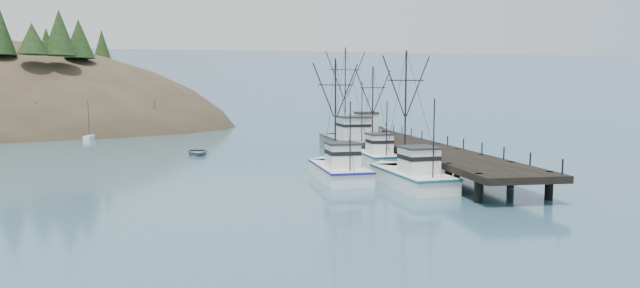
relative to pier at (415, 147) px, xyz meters
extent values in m
plane|color=#325A70|center=(-14.00, -16.00, -1.69)|extent=(400.00, 400.00, 0.00)
cube|color=black|center=(0.00, 0.00, 0.06)|extent=(6.00, 44.00, 0.50)
cylinder|color=black|center=(-2.60, -20.00, -0.69)|extent=(0.56, 0.56, 2.00)
cylinder|color=black|center=(2.60, -20.00, -0.69)|extent=(0.56, 0.56, 2.00)
cylinder|color=black|center=(-2.60, -15.00, -0.69)|extent=(0.56, 0.56, 2.00)
cylinder|color=black|center=(2.60, -15.00, -0.69)|extent=(0.56, 0.56, 2.00)
cylinder|color=black|center=(-2.60, -10.00, -0.69)|extent=(0.56, 0.56, 2.00)
cylinder|color=black|center=(2.60, -10.00, -0.69)|extent=(0.56, 0.56, 2.00)
cylinder|color=black|center=(-2.60, -5.00, -0.69)|extent=(0.56, 0.56, 2.00)
cylinder|color=black|center=(2.60, -5.00, -0.69)|extent=(0.56, 0.56, 2.00)
cylinder|color=black|center=(-2.60, 0.00, -0.69)|extent=(0.56, 0.56, 2.00)
cylinder|color=black|center=(2.60, 0.00, -0.69)|extent=(0.56, 0.56, 2.00)
cylinder|color=black|center=(-2.60, 5.00, -0.69)|extent=(0.56, 0.56, 2.00)
cylinder|color=black|center=(2.60, 5.00, -0.69)|extent=(0.56, 0.56, 2.00)
cylinder|color=black|center=(-2.60, 10.00, -0.69)|extent=(0.56, 0.56, 2.00)
cylinder|color=black|center=(2.60, 10.00, -0.69)|extent=(0.56, 0.56, 2.00)
cylinder|color=black|center=(-2.60, 15.00, -0.69)|extent=(0.56, 0.56, 2.00)
cylinder|color=black|center=(2.60, 15.00, -0.69)|extent=(0.56, 0.56, 2.00)
cylinder|color=black|center=(-2.60, 20.00, -0.69)|extent=(0.56, 0.56, 2.00)
cylinder|color=black|center=(2.60, 20.00, -0.69)|extent=(0.56, 0.56, 2.00)
cube|color=beige|center=(-52.00, 40.00, -0.29)|extent=(4.00, 5.00, 2.80)
cube|color=beige|center=(-58.00, 44.00, -0.29)|extent=(4.00, 5.00, 2.80)
cube|color=beige|center=(-48.00, 46.00, -0.29)|extent=(4.00, 5.00, 2.80)
cube|color=#9EB2C6|center=(-4.00, 154.00, -1.69)|extent=(360.00, 40.00, 26.00)
cube|color=silver|center=(-54.00, 169.00, -1.69)|extent=(180.00, 25.00, 18.00)
cube|color=white|center=(-34.18, 42.85, -1.39)|extent=(1.00, 3.50, 0.90)
cylinder|color=black|center=(-34.18, 42.85, 1.51)|extent=(0.08, 0.08, 6.00)
cube|color=white|center=(-44.75, 47.14, -1.39)|extent=(1.00, 3.50, 0.90)
cylinder|color=black|center=(-44.75, 47.14, 1.51)|extent=(0.08, 0.08, 6.00)
cube|color=white|center=(-50.79, 34.09, -1.39)|extent=(1.00, 3.50, 0.90)
cylinder|color=black|center=(-50.79, 34.09, 1.51)|extent=(0.08, 0.08, 6.00)
cube|color=white|center=(-42.01, 42.53, -1.39)|extent=(1.00, 3.50, 0.90)
cylinder|color=black|center=(-42.01, 42.53, 1.51)|extent=(0.08, 0.08, 6.00)
cube|color=white|center=(-45.03, 47.57, -1.39)|extent=(1.00, 3.50, 0.90)
cylinder|color=black|center=(-45.03, 47.57, 1.51)|extent=(0.08, 0.08, 6.00)
cube|color=white|center=(-42.62, 32.65, -1.39)|extent=(1.00, 3.50, 0.90)
cylinder|color=black|center=(-42.62, 32.65, 1.51)|extent=(0.08, 0.08, 6.00)
cube|color=white|center=(-5.03, -13.49, -1.24)|extent=(4.53, 9.37, 1.60)
cube|color=white|center=(-5.54, -9.00, -1.24)|extent=(3.51, 3.51, 1.60)
cube|color=#17515F|center=(-5.03, -13.49, -0.54)|extent=(4.63, 9.61, 0.18)
cube|color=silver|center=(-4.90, -14.64, 0.51)|extent=(2.74, 2.81, 1.90)
cube|color=#26262B|center=(-4.90, -14.64, 1.54)|extent=(2.98, 3.07, 0.16)
cylinder|color=black|center=(-5.19, -12.11, 4.34)|extent=(0.14, 0.14, 9.56)
cylinder|color=black|center=(-4.63, -16.94, 2.43)|extent=(0.10, 0.10, 5.74)
cube|color=white|center=(-10.15, -9.43, -1.24)|extent=(4.14, 9.04, 1.60)
cube|color=white|center=(-10.45, -5.03, -1.24)|extent=(3.55, 3.55, 1.60)
cube|color=navy|center=(-10.15, -9.43, -0.54)|extent=(4.23, 9.27, 0.18)
cube|color=silver|center=(-10.07, -10.56, 0.51)|extent=(2.65, 2.65, 1.90)
cube|color=#26262B|center=(-10.07, -10.56, 1.54)|extent=(2.88, 2.89, 0.16)
cylinder|color=black|center=(-10.24, -8.08, 4.13)|extent=(0.14, 0.14, 9.15)
cylinder|color=black|center=(-9.92, -12.82, 2.30)|extent=(0.10, 0.10, 5.49)
cube|color=white|center=(-4.49, -0.56, -1.24)|extent=(3.72, 8.59, 1.60)
cube|color=white|center=(-4.73, 3.64, -1.24)|extent=(3.23, 3.23, 1.60)
cube|color=navy|center=(-4.49, -0.56, -0.54)|extent=(3.79, 8.80, 0.18)
cube|color=silver|center=(-4.43, -1.64, 0.51)|extent=(2.40, 2.50, 1.90)
cube|color=#26262B|center=(-4.43, -1.64, 1.54)|extent=(2.60, 2.73, 0.16)
cylinder|color=black|center=(-4.57, 0.73, 4.05)|extent=(0.14, 0.14, 8.99)
cylinder|color=black|center=(-4.30, -3.79, 2.26)|extent=(0.10, 0.10, 5.39)
cube|color=slate|center=(-4.98, 10.57, -0.94)|extent=(5.64, 14.09, 2.20)
cube|color=slate|center=(-5.41, 17.47, -0.94)|extent=(4.79, 4.79, 2.20)
cube|color=black|center=(-4.98, 10.57, 0.06)|extent=(5.76, 14.45, 0.18)
cube|color=silver|center=(-4.87, 8.81, 1.46)|extent=(3.59, 4.10, 2.60)
cube|color=#26262B|center=(-4.87, 8.81, 2.84)|extent=(3.90, 4.47, 0.16)
cylinder|color=black|center=(-5.12, 12.70, 5.89)|extent=(0.14, 0.14, 11.47)
cylinder|color=black|center=(-4.65, 5.27, 3.60)|extent=(0.10, 0.10, 6.88)
cube|color=silver|center=(-0.97, 18.00, 1.56)|extent=(2.80, 3.00, 2.50)
cube|color=#26262B|center=(-0.97, 18.00, 2.96)|extent=(3.00, 3.20, 0.30)
imported|color=white|center=(-0.69, 18.00, 1.08)|extent=(5.76, 3.13, 1.53)
imported|color=slate|center=(-23.83, 10.31, -1.69)|extent=(4.30, 5.41, 1.01)
camera|label=1|loc=(-18.19, -51.18, 5.64)|focal=28.00mm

